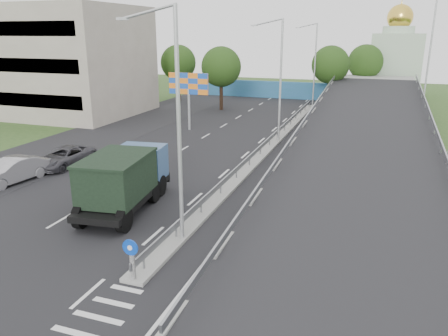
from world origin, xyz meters
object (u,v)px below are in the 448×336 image
at_px(parked_car_b, 12,171).
at_px(parked_car_c, 64,157).
at_px(lamp_post_far, 314,60).
at_px(church, 395,60).
at_px(lamp_post_near, 174,116).
at_px(dump_truck, 125,177).
at_px(sign_bollard, 132,259).
at_px(lamp_post_mid, 279,74).
at_px(billboard, 189,87).

distance_m(parked_car_b, parked_car_c, 4.11).
relative_size(lamp_post_far, church, 0.73).
xyz_separation_m(lamp_post_near, dump_truck, (-4.33, 2.63, -4.05)).
relative_size(sign_bollard, church, 0.12).
relative_size(lamp_post_mid, dump_truck, 1.35).
distance_m(lamp_post_mid, parked_car_b, 21.53).
xyz_separation_m(sign_bollard, lamp_post_far, (0.11, 43.83, 4.77)).
bearing_deg(lamp_post_near, lamp_post_mid, 90.00).
xyz_separation_m(lamp_post_far, dump_truck, (-4.33, -37.37, -4.05)).
distance_m(lamp_post_mid, church, 35.41).
bearing_deg(dump_truck, parked_car_c, 139.91).
bearing_deg(parked_car_b, lamp_post_mid, 58.92).
distance_m(sign_bollard, lamp_post_far, 44.08).
height_order(sign_bollard, parked_car_b, sign_bollard).
bearing_deg(parked_car_b, church, 73.80).
relative_size(church, parked_car_c, 2.82).
bearing_deg(lamp_post_far, sign_bollard, -90.14).
bearing_deg(lamp_post_far, billboard, -116.84).
distance_m(lamp_post_mid, lamp_post_far, 20.00).
bearing_deg(church, lamp_post_mid, -106.22).
distance_m(lamp_post_near, billboard, 23.87).
xyz_separation_m(billboard, parked_car_c, (-3.53, -14.04, -3.51)).
relative_size(sign_bollard, billboard, 0.30).
distance_m(sign_bollard, lamp_post_mid, 24.30).
height_order(church, parked_car_b, church).
relative_size(church, dump_truck, 1.84).
bearing_deg(dump_truck, lamp_post_far, 75.98).
height_order(lamp_post_mid, dump_truck, lamp_post_mid).
bearing_deg(billboard, parked_car_c, -104.11).
bearing_deg(church, parked_car_c, -116.08).
relative_size(lamp_post_near, parked_car_c, 2.06).
relative_size(sign_bollard, lamp_post_near, 0.17).
distance_m(sign_bollard, dump_truck, 7.74).
bearing_deg(lamp_post_mid, church, 73.78).
distance_m(billboard, parked_car_c, 14.89).
distance_m(sign_bollard, lamp_post_near, 6.12).
bearing_deg(lamp_post_mid, parked_car_b, -129.84).
bearing_deg(parked_car_c, church, 66.33).
relative_size(church, parked_car_b, 2.90).
distance_m(lamp_post_mid, dump_truck, 18.35).
distance_m(sign_bollard, billboard, 27.53).
bearing_deg(lamp_post_near, dump_truck, 148.71).
height_order(dump_truck, parked_car_b, dump_truck).
bearing_deg(dump_truck, church, 67.11).
bearing_deg(lamp_post_far, lamp_post_near, -90.00).
xyz_separation_m(lamp_post_mid, parked_car_c, (-12.64, -12.04, -5.13)).
xyz_separation_m(sign_bollard, parked_car_c, (-12.53, 11.79, -0.35)).
distance_m(dump_truck, parked_car_b, 9.23).
bearing_deg(church, billboard, -120.70).
relative_size(lamp_post_far, dump_truck, 1.35).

